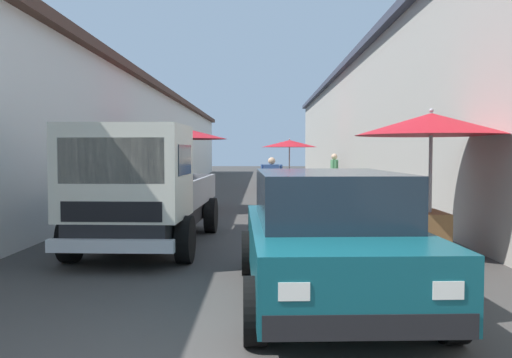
{
  "coord_description": "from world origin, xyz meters",
  "views": [
    {
      "loc": [
        -3.64,
        -0.24,
        1.68
      ],
      "look_at": [
        7.13,
        -0.13,
        1.13
      ],
      "focal_mm": 37.69,
      "sensor_mm": 36.0,
      "label": 1
    }
  ],
  "objects_px": {
    "fruit_stall_far_right": "(288,152)",
    "fruit_stall_near_left": "(180,142)",
    "vendor_in_shade": "(272,180)",
    "fruit_stall_near_right": "(429,145)",
    "hatchback_car": "(328,236)",
    "delivery_truck": "(139,191)",
    "vendor_by_crates": "(334,173)"
  },
  "relations": [
    {
      "from": "hatchback_car",
      "to": "vendor_in_shade",
      "type": "distance_m",
      "value": 9.27
    },
    {
      "from": "hatchback_car",
      "to": "vendor_in_shade",
      "type": "bearing_deg",
      "value": 2.81
    },
    {
      "from": "fruit_stall_far_right",
      "to": "fruit_stall_near_left",
      "type": "xyz_separation_m",
      "value": [
        -8.46,
        3.47,
        0.29
      ]
    },
    {
      "from": "fruit_stall_near_left",
      "to": "vendor_by_crates",
      "type": "distance_m",
      "value": 6.56
    },
    {
      "from": "hatchback_car",
      "to": "vendor_by_crates",
      "type": "height_order",
      "value": "vendor_by_crates"
    },
    {
      "from": "delivery_truck",
      "to": "vendor_in_shade",
      "type": "xyz_separation_m",
      "value": [
        6.54,
        -2.29,
        -0.18
      ]
    },
    {
      "from": "vendor_in_shade",
      "to": "fruit_stall_near_right",
      "type": "bearing_deg",
      "value": -160.26
    },
    {
      "from": "fruit_stall_near_right",
      "to": "hatchback_car",
      "type": "relative_size",
      "value": 0.61
    },
    {
      "from": "fruit_stall_near_left",
      "to": "delivery_truck",
      "type": "relative_size",
      "value": 0.54
    },
    {
      "from": "delivery_truck",
      "to": "vendor_in_shade",
      "type": "bearing_deg",
      "value": -19.28
    },
    {
      "from": "fruit_stall_near_left",
      "to": "vendor_by_crates",
      "type": "relative_size",
      "value": 1.66
    },
    {
      "from": "fruit_stall_near_right",
      "to": "vendor_by_crates",
      "type": "bearing_deg",
      "value": 0.29
    },
    {
      "from": "fruit_stall_near_left",
      "to": "vendor_in_shade",
      "type": "xyz_separation_m",
      "value": [
        0.13,
        -2.58,
        -1.1
      ]
    },
    {
      "from": "fruit_stall_far_right",
      "to": "delivery_truck",
      "type": "xyz_separation_m",
      "value": [
        -14.87,
        3.19,
        -0.63
      ]
    },
    {
      "from": "vendor_by_crates",
      "to": "vendor_in_shade",
      "type": "xyz_separation_m",
      "value": [
        -4.09,
        2.33,
        -0.06
      ]
    },
    {
      "from": "delivery_truck",
      "to": "vendor_by_crates",
      "type": "bearing_deg",
      "value": -23.49
    },
    {
      "from": "fruit_stall_far_right",
      "to": "vendor_in_shade",
      "type": "distance_m",
      "value": 8.41
    },
    {
      "from": "vendor_by_crates",
      "to": "vendor_in_shade",
      "type": "height_order",
      "value": "vendor_by_crates"
    },
    {
      "from": "fruit_stall_near_left",
      "to": "fruit_stall_near_right",
      "type": "relative_size",
      "value": 1.11
    },
    {
      "from": "fruit_stall_near_left",
      "to": "delivery_truck",
      "type": "height_order",
      "value": "fruit_stall_near_left"
    },
    {
      "from": "hatchback_car",
      "to": "delivery_truck",
      "type": "xyz_separation_m",
      "value": [
        2.72,
        2.74,
        0.3
      ]
    },
    {
      "from": "fruit_stall_near_left",
      "to": "vendor_in_shade",
      "type": "height_order",
      "value": "fruit_stall_near_left"
    },
    {
      "from": "fruit_stall_near_left",
      "to": "fruit_stall_near_right",
      "type": "xyz_separation_m",
      "value": [
        -6.52,
        -4.96,
        -0.18
      ]
    },
    {
      "from": "fruit_stall_far_right",
      "to": "delivery_truck",
      "type": "relative_size",
      "value": 0.49
    },
    {
      "from": "delivery_truck",
      "to": "vendor_in_shade",
      "type": "relative_size",
      "value": 3.27
    },
    {
      "from": "fruit_stall_near_left",
      "to": "delivery_truck",
      "type": "bearing_deg",
      "value": -177.44
    },
    {
      "from": "fruit_stall_near_left",
      "to": "vendor_in_shade",
      "type": "distance_m",
      "value": 2.8
    },
    {
      "from": "delivery_truck",
      "to": "vendor_in_shade",
      "type": "distance_m",
      "value": 6.93
    },
    {
      "from": "fruit_stall_near_right",
      "to": "vendor_in_shade",
      "type": "bearing_deg",
      "value": 19.74
    },
    {
      "from": "fruit_stall_far_right",
      "to": "delivery_truck",
      "type": "height_order",
      "value": "fruit_stall_far_right"
    },
    {
      "from": "delivery_truck",
      "to": "vendor_by_crates",
      "type": "xyz_separation_m",
      "value": [
        10.63,
        -4.62,
        -0.11
      ]
    },
    {
      "from": "fruit_stall_far_right",
      "to": "hatchback_car",
      "type": "xyz_separation_m",
      "value": [
        -17.59,
        0.44,
        -0.94
      ]
    }
  ]
}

